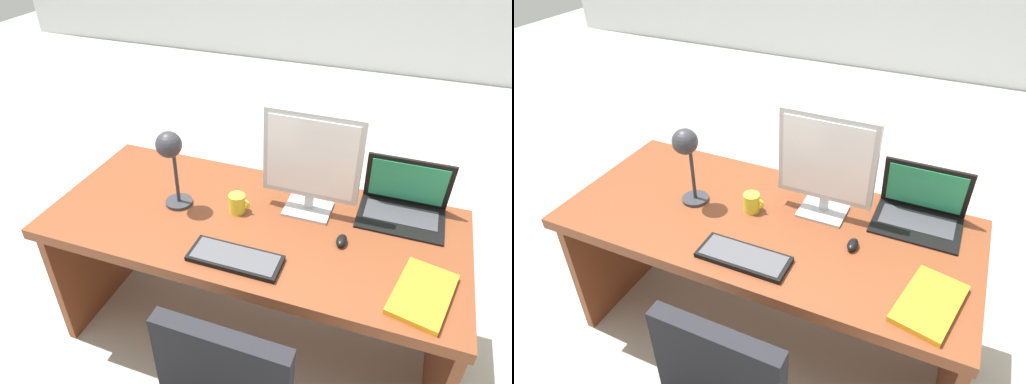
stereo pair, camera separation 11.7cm
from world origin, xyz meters
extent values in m
plane|color=#B7B2A3|center=(0.00, 1.50, 0.00)|extent=(12.00, 12.00, 0.00)
cube|color=brown|center=(0.00, 0.00, 0.72)|extent=(1.77, 0.79, 0.05)
cube|color=brown|center=(-0.86, 0.00, 0.35)|extent=(0.04, 0.69, 0.70)
cube|color=brown|center=(0.86, 0.00, 0.35)|extent=(0.04, 0.69, 0.70)
cube|color=brown|center=(0.00, 0.30, 0.38)|extent=(1.55, 0.02, 0.49)
cube|color=#B7BABF|center=(0.20, 0.15, 0.75)|extent=(0.20, 0.16, 0.01)
cube|color=#B7BABF|center=(0.20, 0.16, 0.80)|extent=(0.04, 0.02, 0.07)
cube|color=#B7BABF|center=(0.20, 0.15, 1.02)|extent=(0.41, 0.04, 0.38)
cube|color=white|center=(0.20, 0.13, 1.02)|extent=(0.37, 0.00, 0.34)
cube|color=black|center=(0.59, 0.22, 0.75)|extent=(0.36, 0.25, 0.01)
cube|color=#38383D|center=(0.59, 0.24, 0.76)|extent=(0.31, 0.14, 0.00)
cube|color=black|center=(0.59, 0.33, 0.88)|extent=(0.36, 0.06, 0.24)
cube|color=#2D9966|center=(0.59, 0.32, 0.88)|extent=(0.32, 0.04, 0.20)
cube|color=black|center=(0.02, -0.26, 0.76)|extent=(0.36, 0.14, 0.02)
cube|color=#47474C|center=(0.02, -0.26, 0.77)|extent=(0.33, 0.12, 0.00)
ellipsoid|color=black|center=(0.39, -0.02, 0.77)|extent=(0.04, 0.08, 0.03)
cylinder|color=#2D2D33|center=(-0.35, 0.00, 0.76)|extent=(0.12, 0.12, 0.01)
cylinder|color=#2D2D33|center=(-0.35, 0.00, 0.89)|extent=(0.02, 0.02, 0.26)
sphere|color=#2D2D33|center=(-0.35, -0.03, 1.06)|extent=(0.11, 0.11, 0.11)
cube|color=orange|center=(0.71, -0.20, 0.76)|extent=(0.24, 0.33, 0.02)
cylinder|color=yellow|center=(-0.09, 0.04, 0.79)|extent=(0.07, 0.07, 0.08)
torus|color=yellow|center=(-0.05, 0.04, 0.80)|extent=(0.05, 0.01, 0.05)
cube|color=black|center=(0.16, -0.70, 0.67)|extent=(0.44, 0.06, 0.45)
camera|label=1|loc=(0.55, -1.45, 1.96)|focal=32.22mm
camera|label=2|loc=(0.65, -1.40, 1.96)|focal=32.22mm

